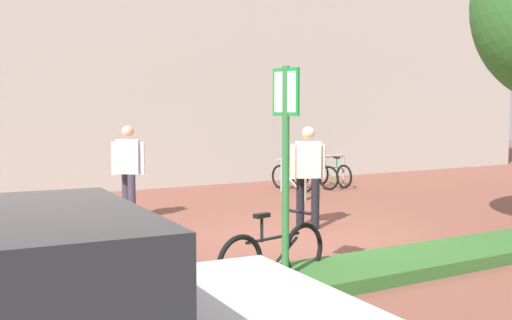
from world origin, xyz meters
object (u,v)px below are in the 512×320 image
(person_shirt_blue, at_px, (128,166))
(bollard_steel, at_px, (303,180))
(bike_at_sign, at_px, (273,255))
(bike_rack_cluster, at_px, (313,175))
(person_shirt_white, at_px, (308,170))
(parking_sign_post, at_px, (286,145))

(person_shirt_blue, bearing_deg, bollard_steel, 5.30)
(bike_at_sign, relative_size, bollard_steel, 1.84)
(bike_at_sign, relative_size, person_shirt_blue, 0.96)
(bike_rack_cluster, relative_size, person_shirt_white, 1.22)
(bike_rack_cluster, xyz_separation_m, bollard_steel, (-1.47, -1.62, 0.10))
(person_shirt_white, bearing_deg, bike_at_sign, -131.92)
(person_shirt_white, bearing_deg, bike_rack_cluster, 52.67)
(bike_rack_cluster, bearing_deg, bike_at_sign, -129.19)
(parking_sign_post, relative_size, person_shirt_blue, 1.44)
(bike_at_sign, relative_size, person_shirt_white, 0.96)
(bollard_steel, height_order, person_shirt_white, person_shirt_white)
(person_shirt_blue, bearing_deg, parking_sign_post, -90.82)
(bollard_steel, bearing_deg, bike_rack_cluster, 47.81)
(bike_at_sign, bearing_deg, person_shirt_blue, 89.20)
(bollard_steel, xyz_separation_m, person_shirt_blue, (-4.16, -0.39, 0.53))
(bike_at_sign, distance_m, bike_rack_cluster, 9.01)
(parking_sign_post, height_order, person_shirt_white, parking_sign_post)
(parking_sign_post, bearing_deg, bike_rack_cluster, 51.77)
(bollard_steel, bearing_deg, bike_at_sign, -128.23)
(bike_rack_cluster, xyz_separation_m, person_shirt_blue, (-5.62, -2.01, 0.63))
(person_shirt_white, bearing_deg, parking_sign_post, -129.48)
(person_shirt_white, bearing_deg, person_shirt_blue, 136.38)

